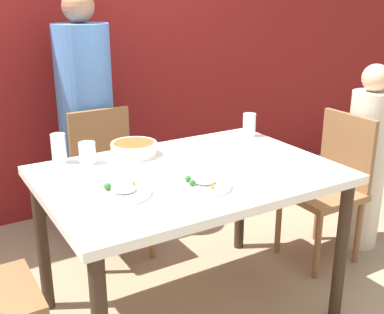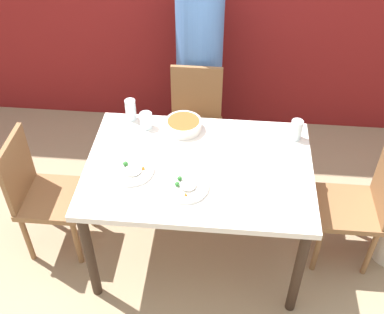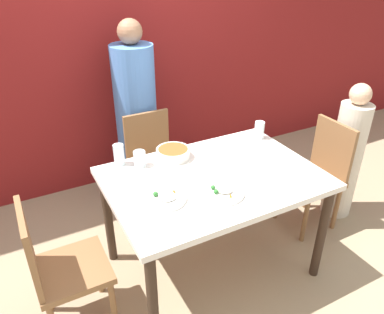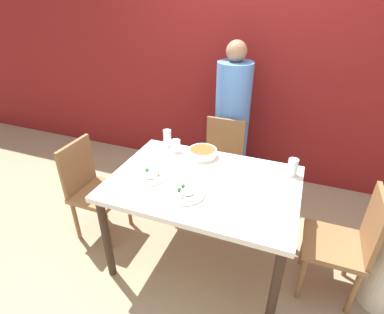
# 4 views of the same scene
# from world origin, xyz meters

# --- Properties ---
(ground_plane) EXTENTS (10.00, 10.00, 0.00)m
(ground_plane) POSITION_xyz_m (0.00, 0.00, 0.00)
(ground_plane) COLOR #998466
(wall_back) EXTENTS (10.00, 0.06, 2.70)m
(wall_back) POSITION_xyz_m (0.00, 1.52, 1.35)
(wall_back) COLOR maroon
(wall_back) RESTS_ON ground_plane
(dining_table) EXTENTS (1.33, 0.93, 0.77)m
(dining_table) POSITION_xyz_m (0.00, 0.00, 0.68)
(dining_table) COLOR silver
(dining_table) RESTS_ON ground_plane
(chair_adult_spot) EXTENTS (0.40, 0.40, 0.88)m
(chair_adult_spot) POSITION_xyz_m (-0.09, 0.80, 0.48)
(chair_adult_spot) COLOR brown
(chair_adult_spot) RESTS_ON ground_plane
(chair_child_spot) EXTENTS (0.40, 0.40, 0.88)m
(chair_child_spot) POSITION_xyz_m (1.00, 0.06, 0.48)
(chair_child_spot) COLOR brown
(chair_child_spot) RESTS_ON ground_plane
(chair_empty_left) EXTENTS (0.40, 0.40, 0.88)m
(chair_empty_left) POSITION_xyz_m (-1.00, -0.02, 0.48)
(chair_empty_left) COLOR brown
(chair_empty_left) RESTS_ON ground_plane
(person_adult) EXTENTS (0.35, 0.35, 1.56)m
(person_adult) POSITION_xyz_m (-0.09, 1.15, 0.72)
(person_adult) COLOR #5184D1
(person_adult) RESTS_ON ground_plane
(person_child) EXTENTS (0.25, 0.25, 1.15)m
(person_child) POSITION_xyz_m (1.30, 0.06, 0.53)
(person_child) COLOR beige
(person_child) RESTS_ON ground_plane
(bowl_curry) EXTENTS (0.23, 0.23, 0.07)m
(bowl_curry) POSITION_xyz_m (-0.13, 0.33, 0.80)
(bowl_curry) COLOR silver
(bowl_curry) RESTS_ON dining_table
(plate_rice_adult) EXTENTS (0.26, 0.26, 0.05)m
(plate_rice_adult) POSITION_xyz_m (-0.38, -0.09, 0.78)
(plate_rice_adult) COLOR white
(plate_rice_adult) RESTS_ON dining_table
(plate_rice_child) EXTENTS (0.26, 0.26, 0.05)m
(plate_rice_child) POSITION_xyz_m (-0.06, -0.19, 0.78)
(plate_rice_child) COLOR white
(plate_rice_child) RESTS_ON dining_table
(glass_water_tall) EXTENTS (0.07, 0.07, 0.14)m
(glass_water_tall) POSITION_xyz_m (-0.48, 0.42, 0.84)
(glass_water_tall) COLOR silver
(glass_water_tall) RESTS_ON dining_table
(glass_water_short) EXTENTS (0.08, 0.08, 0.10)m
(glass_water_short) POSITION_xyz_m (-0.37, 0.34, 0.82)
(glass_water_short) COLOR silver
(glass_water_short) RESTS_ON dining_table
(glass_water_center) EXTENTS (0.07, 0.07, 0.13)m
(glass_water_center) POSITION_xyz_m (0.58, 0.31, 0.83)
(glass_water_center) COLOR silver
(glass_water_center) RESTS_ON dining_table
(fork_steel) EXTENTS (0.18, 0.07, 0.01)m
(fork_steel) POSITION_xyz_m (0.30, 0.17, 0.77)
(fork_steel) COLOR silver
(fork_steel) RESTS_ON dining_table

